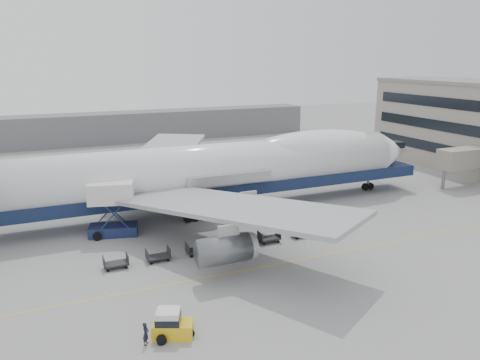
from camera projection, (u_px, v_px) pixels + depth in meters
name	position (u px, v px, depth m)	size (l,w,h in m)	color
ground	(251.00, 243.00, 50.77)	(260.00, 260.00, 0.00)	gray
apron_line	(277.00, 264.00, 45.45)	(60.00, 0.15, 0.01)	gold
hangar	(86.00, 129.00, 108.19)	(110.00, 8.00, 7.00)	slate
airliner	(217.00, 169.00, 60.26)	(67.00, 55.30, 19.98)	white
catering_truck	(112.00, 206.00, 52.18)	(5.77, 4.57, 6.17)	navy
baggage_tug	(171.00, 325.00, 33.45)	(3.22, 2.51, 2.09)	yellow
ground_worker	(146.00, 334.00, 32.52)	(0.61, 0.40, 1.67)	black
traffic_cone	(187.00, 321.00, 35.21)	(0.35, 0.35, 0.52)	#E3570B
dolly_0	(116.00, 263.00, 44.49)	(2.30, 1.35, 1.30)	#2D2D30
dolly_1	(158.00, 256.00, 46.06)	(2.30, 1.35, 1.30)	#2D2D30
dolly_2	(198.00, 249.00, 47.63)	(2.30, 1.35, 1.30)	#2D2D30
dolly_3	(234.00, 243.00, 49.21)	(2.30, 1.35, 1.30)	#2D2D30
dolly_4	(269.00, 238.00, 50.78)	(2.30, 1.35, 1.30)	#2D2D30
dolly_5	(302.00, 232.00, 52.35)	(2.30, 1.35, 1.30)	#2D2D30
dolly_6	(332.00, 227.00, 53.92)	(2.30, 1.35, 1.30)	#2D2D30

